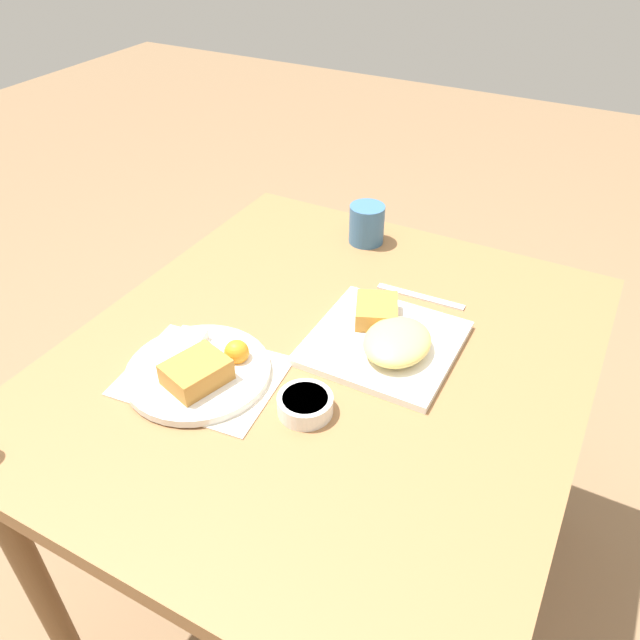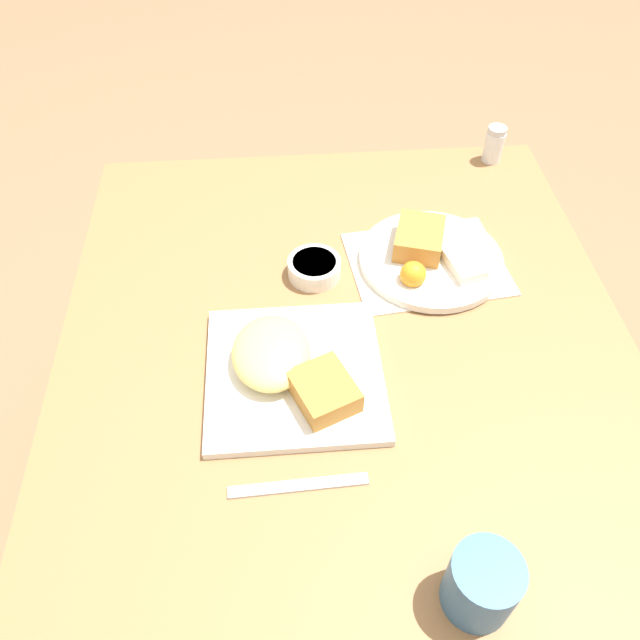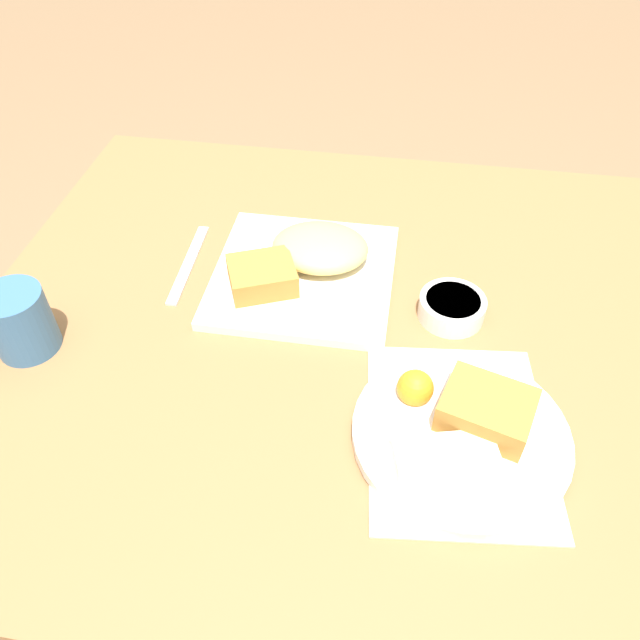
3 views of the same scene
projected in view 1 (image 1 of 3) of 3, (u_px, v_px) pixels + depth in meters
ground_plane at (324, 573)px, 1.56m from camera, size 8.00×8.00×0.00m
dining_table at (326, 386)px, 1.18m from camera, size 1.02×0.89×0.72m
menu_card at (203, 376)px, 1.08m from camera, size 0.23×0.28×0.00m
plate_square_near at (388, 338)px, 1.13m from camera, size 0.26×0.26×0.06m
plate_oval_far at (199, 369)px, 1.06m from camera, size 0.25×0.25×0.05m
sauce_ramekin at (305, 404)px, 1.00m from camera, size 0.09×0.09×0.03m
butter_knife at (420, 297)px, 1.27m from camera, size 0.02×0.18×0.00m
coffee_mug at (367, 224)px, 1.42m from camera, size 0.08×0.08×0.09m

